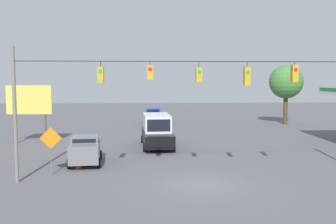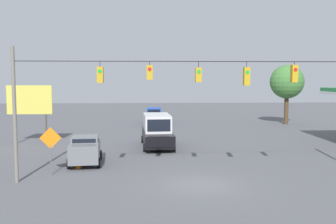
{
  "view_description": "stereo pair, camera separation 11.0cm",
  "coord_description": "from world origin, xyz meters",
  "px_view_note": "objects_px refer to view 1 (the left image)",
  "views": [
    {
      "loc": [
        2.79,
        19.44,
        5.6
      ],
      "look_at": [
        1.37,
        -7.05,
        3.3
      ],
      "focal_mm": 40.0,
      "sensor_mm": 36.0,
      "label": 1
    },
    {
      "loc": [
        2.68,
        19.44,
        5.6
      ],
      "look_at": [
        1.37,
        -7.05,
        3.3
      ],
      "focal_mm": 40.0,
      "sensor_mm": 36.0,
      "label": 2
    }
  ],
  "objects_px": {
    "traffic_cone_nearest": "(78,163)",
    "traffic_cone_fourth": "(96,143)",
    "sedan_grey_parked_shoulder": "(85,149)",
    "pickup_truck_blue_withflow_deep": "(154,116)",
    "box_truck_black_withflow_mid": "(157,131)",
    "roadside_billboard": "(29,103)",
    "work_zone_sign": "(51,142)",
    "traffic_cone_third": "(92,149)",
    "overhead_signal_span": "(201,95)",
    "tree_horizon_left": "(286,82)",
    "traffic_cone_second": "(87,155)"
  },
  "relations": [
    {
      "from": "box_truck_black_withflow_mid",
      "to": "traffic_cone_third",
      "type": "relative_size",
      "value": 10.02
    },
    {
      "from": "box_truck_black_withflow_mid",
      "to": "roadside_billboard",
      "type": "xyz_separation_m",
      "value": [
        11.06,
        -2.0,
        2.25
      ]
    },
    {
      "from": "traffic_cone_nearest",
      "to": "traffic_cone_fourth",
      "type": "height_order",
      "value": "same"
    },
    {
      "from": "tree_horizon_left",
      "to": "sedan_grey_parked_shoulder",
      "type": "bearing_deg",
      "value": 44.69
    },
    {
      "from": "box_truck_black_withflow_mid",
      "to": "traffic_cone_third",
      "type": "xyz_separation_m",
      "value": [
        5.01,
        2.49,
        -1.01
      ]
    },
    {
      "from": "overhead_signal_span",
      "to": "roadside_billboard",
      "type": "xyz_separation_m",
      "value": [
        13.22,
        -12.59,
        -1.17
      ]
    },
    {
      "from": "traffic_cone_fourth",
      "to": "traffic_cone_nearest",
      "type": "bearing_deg",
      "value": 89.48
    },
    {
      "from": "sedan_grey_parked_shoulder",
      "to": "tree_horizon_left",
      "type": "distance_m",
      "value": 30.47
    },
    {
      "from": "sedan_grey_parked_shoulder",
      "to": "traffic_cone_third",
      "type": "height_order",
      "value": "sedan_grey_parked_shoulder"
    },
    {
      "from": "traffic_cone_fourth",
      "to": "traffic_cone_second",
      "type": "bearing_deg",
      "value": 90.07
    },
    {
      "from": "box_truck_black_withflow_mid",
      "to": "traffic_cone_fourth",
      "type": "bearing_deg",
      "value": -2.13
    },
    {
      "from": "overhead_signal_span",
      "to": "box_truck_black_withflow_mid",
      "type": "relative_size",
      "value": 3.11
    },
    {
      "from": "pickup_truck_blue_withflow_deep",
      "to": "traffic_cone_third",
      "type": "distance_m",
      "value": 18.91
    },
    {
      "from": "box_truck_black_withflow_mid",
      "to": "tree_horizon_left",
      "type": "bearing_deg",
      "value": -137.84
    },
    {
      "from": "traffic_cone_nearest",
      "to": "tree_horizon_left",
      "type": "xyz_separation_m",
      "value": [
        -21.69,
        -22.45,
        4.96
      ]
    },
    {
      "from": "traffic_cone_fourth",
      "to": "overhead_signal_span",
      "type": "bearing_deg",
      "value": 123.92
    },
    {
      "from": "traffic_cone_second",
      "to": "work_zone_sign",
      "type": "distance_m",
      "value": 4.91
    },
    {
      "from": "traffic_cone_third",
      "to": "box_truck_black_withflow_mid",
      "type": "bearing_deg",
      "value": -153.62
    },
    {
      "from": "box_truck_black_withflow_mid",
      "to": "work_zone_sign",
      "type": "relative_size",
      "value": 2.27
    },
    {
      "from": "traffic_cone_third",
      "to": "tree_horizon_left",
      "type": "distance_m",
      "value": 28.17
    },
    {
      "from": "roadside_billboard",
      "to": "work_zone_sign",
      "type": "xyz_separation_m",
      "value": [
        -4.65,
        11.13,
        -1.6
      ]
    },
    {
      "from": "sedan_grey_parked_shoulder",
      "to": "traffic_cone_fourth",
      "type": "bearing_deg",
      "value": -88.46
    },
    {
      "from": "tree_horizon_left",
      "to": "traffic_cone_fourth",
      "type": "bearing_deg",
      "value": 34.36
    },
    {
      "from": "sedan_grey_parked_shoulder",
      "to": "traffic_cone_third",
      "type": "bearing_deg",
      "value": -88.42
    },
    {
      "from": "sedan_grey_parked_shoulder",
      "to": "work_zone_sign",
      "type": "height_order",
      "value": "work_zone_sign"
    },
    {
      "from": "pickup_truck_blue_withflow_deep",
      "to": "traffic_cone_second",
      "type": "distance_m",
      "value": 21.08
    },
    {
      "from": "pickup_truck_blue_withflow_deep",
      "to": "traffic_cone_second",
      "type": "bearing_deg",
      "value": 76.19
    },
    {
      "from": "traffic_cone_nearest",
      "to": "traffic_cone_fourth",
      "type": "relative_size",
      "value": 1.0
    },
    {
      "from": "sedan_grey_parked_shoulder",
      "to": "pickup_truck_blue_withflow_deep",
      "type": "bearing_deg",
      "value": -102.47
    },
    {
      "from": "traffic_cone_fourth",
      "to": "tree_horizon_left",
      "type": "relative_size",
      "value": 0.09
    },
    {
      "from": "sedan_grey_parked_shoulder",
      "to": "work_zone_sign",
      "type": "xyz_separation_m",
      "value": [
        1.49,
        2.89,
        1.01
      ]
    },
    {
      "from": "roadside_billboard",
      "to": "tree_horizon_left",
      "type": "height_order",
      "value": "tree_horizon_left"
    },
    {
      "from": "overhead_signal_span",
      "to": "roadside_billboard",
      "type": "relative_size",
      "value": 3.93
    },
    {
      "from": "traffic_cone_second",
      "to": "sedan_grey_parked_shoulder",
      "type": "bearing_deg",
      "value": 96.19
    },
    {
      "from": "pickup_truck_blue_withflow_deep",
      "to": "traffic_cone_fourth",
      "type": "xyz_separation_m",
      "value": [
        5.04,
        15.56,
        -0.65
      ]
    },
    {
      "from": "overhead_signal_span",
      "to": "traffic_cone_nearest",
      "type": "bearing_deg",
      "value": -23.01
    },
    {
      "from": "sedan_grey_parked_shoulder",
      "to": "traffic_cone_nearest",
      "type": "distance_m",
      "value": 1.42
    },
    {
      "from": "traffic_cone_second",
      "to": "tree_horizon_left",
      "type": "distance_m",
      "value": 29.65
    },
    {
      "from": "traffic_cone_fourth",
      "to": "work_zone_sign",
      "type": "bearing_deg",
      "value": 81.93
    },
    {
      "from": "box_truck_black_withflow_mid",
      "to": "roadside_billboard",
      "type": "relative_size",
      "value": 1.26
    },
    {
      "from": "box_truck_black_withflow_mid",
      "to": "traffic_cone_fourth",
      "type": "relative_size",
      "value": 10.02
    },
    {
      "from": "pickup_truck_blue_withflow_deep",
      "to": "box_truck_black_withflow_mid",
      "type": "bearing_deg",
      "value": 90.17
    },
    {
      "from": "box_truck_black_withflow_mid",
      "to": "pickup_truck_blue_withflow_deep",
      "type": "xyz_separation_m",
      "value": [
        0.05,
        -15.74,
        -0.36
      ]
    },
    {
      "from": "pickup_truck_blue_withflow_deep",
      "to": "work_zone_sign",
      "type": "bearing_deg",
      "value": 75.66
    },
    {
      "from": "pickup_truck_blue_withflow_deep",
      "to": "traffic_cone_nearest",
      "type": "relative_size",
      "value": 8.78
    },
    {
      "from": "work_zone_sign",
      "to": "traffic_cone_fourth",
      "type": "bearing_deg",
      "value": -98.07
    },
    {
      "from": "roadside_billboard",
      "to": "work_zone_sign",
      "type": "relative_size",
      "value": 1.8
    },
    {
      "from": "roadside_billboard",
      "to": "traffic_cone_second",
      "type": "bearing_deg",
      "value": 131.71
    },
    {
      "from": "traffic_cone_fourth",
      "to": "traffic_cone_third",
      "type": "bearing_deg",
      "value": 91.47
    },
    {
      "from": "traffic_cone_second",
      "to": "work_zone_sign",
      "type": "height_order",
      "value": "work_zone_sign"
    }
  ]
}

